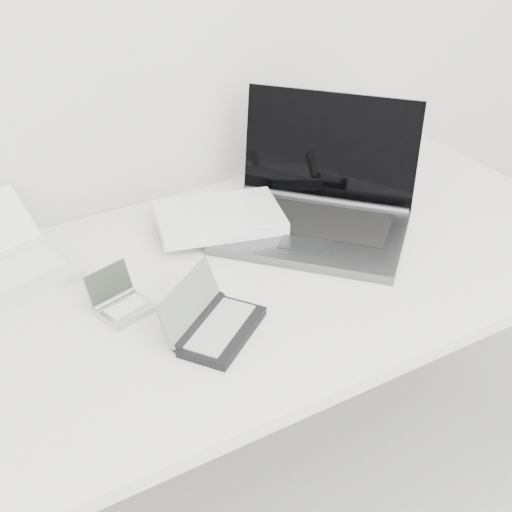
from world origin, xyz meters
TOP-DOWN VIEW (x-y plane):
  - desk at (0.00, 1.55)m, footprint 1.60×0.80m
  - laptop_large at (0.15, 1.66)m, footprint 0.62×0.54m
  - netbook_open_white at (-0.48, 1.80)m, footprint 0.31×0.35m
  - pda_silver at (-0.31, 1.56)m, footprint 0.12×0.12m
  - palmtop_charcoal at (-0.19, 1.40)m, footprint 0.23×0.22m

SIDE VIEW (x-z plane):
  - desk at x=0.00m, z-range 0.32..1.05m
  - pda_silver at x=-0.31m, z-range 0.71..0.79m
  - palmtop_charcoal at x=-0.19m, z-range 0.70..0.80m
  - netbook_open_white at x=-0.48m, z-range 0.70..0.81m
  - laptop_large at x=0.15m, z-range 0.63..0.92m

